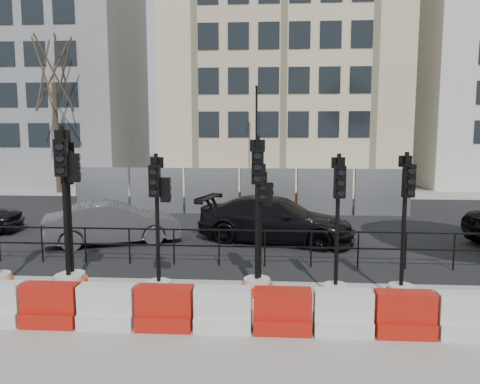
{
  "coord_description": "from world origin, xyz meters",
  "views": [
    {
      "loc": [
        1.37,
        -10.71,
        3.53
      ],
      "look_at": [
        0.43,
        3.0,
        1.75
      ],
      "focal_mm": 35.0,
      "sensor_mm": 36.0,
      "label": 1
    }
  ],
  "objects": [
    {
      "name": "barrier_row",
      "position": [
        0.0,
        -2.8,
        0.37
      ],
      "size": [
        14.65,
        0.5,
        0.8
      ],
      "color": "red",
      "rests_on": "ground"
    },
    {
      "name": "kerb_railing",
      "position": [
        0.0,
        1.2,
        0.69
      ],
      "size": [
        18.0,
        0.04,
        1.0
      ],
      "color": "black",
      "rests_on": "ground"
    },
    {
      "name": "building_grey",
      "position": [
        -14.0,
        21.99,
        7.0
      ],
      "size": [
        11.0,
        9.06,
        14.0
      ],
      "color": "gray",
      "rests_on": "ground"
    },
    {
      "name": "building_cream",
      "position": [
        2.0,
        21.99,
        9.0
      ],
      "size": [
        15.0,
        10.06,
        18.0
      ],
      "color": "beige",
      "rests_on": "ground"
    },
    {
      "name": "traffic_signal_c",
      "position": [
        -3.05,
        -0.91,
        0.7
      ],
      "size": [
        0.67,
        0.67,
        3.38
      ],
      "rotation": [
        0.0,
        0.0,
        0.31
      ],
      "color": "silver",
      "rests_on": "ground"
    },
    {
      "name": "road",
      "position": [
        0.0,
        7.0,
        0.01
      ],
      "size": [
        40.0,
        14.0,
        0.03
      ],
      "primitive_type": "cube",
      "color": "black",
      "rests_on": "ground"
    },
    {
      "name": "car_b",
      "position": [
        -3.62,
        3.46,
        0.68
      ],
      "size": [
        4.31,
        5.12,
        1.36
      ],
      "primitive_type": "imported",
      "rotation": [
        0.0,
        0.0,
        1.96
      ],
      "color": "#444448",
      "rests_on": "ground"
    },
    {
      "name": "tree_bare_far",
      "position": [
        -11.0,
        15.5,
        6.65
      ],
      "size": [
        2.0,
        2.0,
        9.0
      ],
      "color": "#473828",
      "rests_on": "ground"
    },
    {
      "name": "traffic_signal_b",
      "position": [
        -3.02,
        -1.16,
        0.87
      ],
      "size": [
        0.72,
        0.72,
        3.66
      ],
      "rotation": [
        0.0,
        0.0,
        0.19
      ],
      "color": "silver",
      "rests_on": "ground"
    },
    {
      "name": "traffic_signal_f",
      "position": [
        1.13,
        -0.97,
        0.7
      ],
      "size": [
        0.58,
        0.58,
        2.93
      ],
      "rotation": [
        0.0,
        0.0,
        0.28
      ],
      "color": "silver",
      "rests_on": "ground"
    },
    {
      "name": "traffic_signal_h",
      "position": [
        4.06,
        -1.17,
        0.65
      ],
      "size": [
        0.62,
        0.62,
        3.13
      ],
      "rotation": [
        0.0,
        0.0,
        0.23
      ],
      "color": "silver",
      "rests_on": "ground"
    },
    {
      "name": "car_c",
      "position": [
        1.51,
        4.07,
        0.73
      ],
      "size": [
        4.55,
        6.03,
        1.45
      ],
      "primitive_type": "imported",
      "rotation": [
        0.0,
        0.0,
        1.31
      ],
      "color": "black",
      "rests_on": "ground"
    },
    {
      "name": "heras_fencing",
      "position": [
        0.57,
        9.86,
        0.65
      ],
      "size": [
        14.33,
        1.72,
        2.0
      ],
      "color": "gray",
      "rests_on": "ground"
    },
    {
      "name": "lamp_post_far",
      "position": [
        0.5,
        14.98,
        3.22
      ],
      "size": [
        0.12,
        0.56,
        6.0
      ],
      "color": "black",
      "rests_on": "ground"
    },
    {
      "name": "traffic_signal_g",
      "position": [
        2.71,
        -1.21,
        0.64
      ],
      "size": [
        0.61,
        0.61,
        3.09
      ],
      "rotation": [
        0.0,
        0.0,
        0.11
      ],
      "color": "silver",
      "rests_on": "ground"
    },
    {
      "name": "sidewalk_far",
      "position": [
        0.0,
        16.0,
        0.01
      ],
      "size": [
        40.0,
        4.0,
        0.02
      ],
      "primitive_type": "cube",
      "color": "gray",
      "rests_on": "ground"
    },
    {
      "name": "sidewalk_near",
      "position": [
        0.0,
        -3.0,
        0.01
      ],
      "size": [
        40.0,
        6.0,
        0.02
      ],
      "primitive_type": "cube",
      "color": "gray",
      "rests_on": "ground"
    },
    {
      "name": "ground",
      "position": [
        0.0,
        0.0,
        0.0
      ],
      "size": [
        120.0,
        120.0,
        0.0
      ],
      "primitive_type": "plane",
      "color": "#51514C",
      "rests_on": "ground"
    },
    {
      "name": "traffic_signal_e",
      "position": [
        1.07,
        -1.05,
        0.71
      ],
      "size": [
        0.68,
        0.68,
        3.45
      ],
      "rotation": [
        0.0,
        0.0,
        0.04
      ],
      "color": "silver",
      "rests_on": "ground"
    },
    {
      "name": "traffic_signal_d",
      "position": [
        -1.01,
        -1.24,
        0.74
      ],
      "size": [
        0.61,
        0.61,
        3.09
      ],
      "rotation": [
        0.0,
        0.0,
        -0.08
      ],
      "color": "silver",
      "rests_on": "ground"
    }
  ]
}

